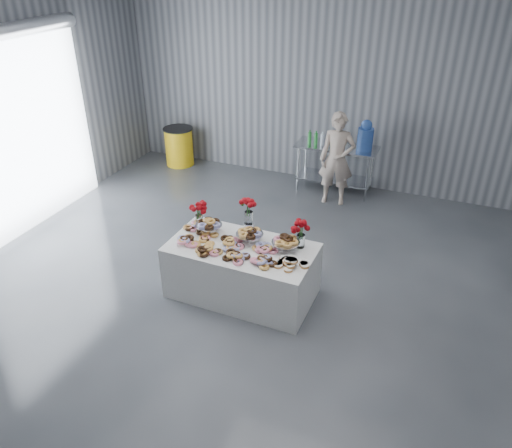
{
  "coord_description": "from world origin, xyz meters",
  "views": [
    {
      "loc": [
        2.3,
        -4.49,
        4.2
      ],
      "look_at": [
        0.15,
        0.75,
        0.96
      ],
      "focal_mm": 35.0,
      "sensor_mm": 36.0,
      "label": 1
    }
  ],
  "objects": [
    {
      "name": "donut_mounds",
      "position": [
        0.06,
        0.42,
        0.8
      ],
      "size": [
        1.82,
        0.83,
        0.09
      ],
      "primitive_type": null,
      "rotation": [
        0.0,
        0.0,
        -0.02
      ],
      "color": "#E8AD54",
      "rests_on": "display_table"
    },
    {
      "name": "bouquet_center",
      "position": [
        0.01,
        0.83,
        1.13
      ],
      "size": [
        0.26,
        0.26,
        0.57
      ],
      "color": "silver",
      "rests_on": "display_table"
    },
    {
      "name": "danish_pile",
      "position": [
        0.81,
        0.31,
        0.81
      ],
      "size": [
        0.48,
        0.48,
        0.11
      ],
      "primitive_type": null,
      "color": "silver",
      "rests_on": "display_table"
    },
    {
      "name": "cake_stand_left",
      "position": [
        -0.49,
        0.63,
        0.89
      ],
      "size": [
        0.36,
        0.36,
        0.17
      ],
      "color": "silver",
      "rests_on": "display_table"
    },
    {
      "name": "cake_stand_right",
      "position": [
        0.61,
        0.62,
        0.89
      ],
      "size": [
        0.36,
        0.36,
        0.17
      ],
      "color": "silver",
      "rests_on": "display_table"
    },
    {
      "name": "person",
      "position": [
        0.51,
        3.63,
        0.84
      ],
      "size": [
        0.66,
        0.48,
        1.67
      ],
      "primitive_type": "imported",
      "rotation": [
        0.0,
        0.0,
        0.14
      ],
      "color": "#CC8C93",
      "rests_on": "ground"
    },
    {
      "name": "cake_stand_mid",
      "position": [
        0.11,
        0.62,
        0.89
      ],
      "size": [
        0.36,
        0.36,
        0.17
      ],
      "color": "silver",
      "rests_on": "display_table"
    },
    {
      "name": "bouquet_left",
      "position": [
        -0.69,
        0.74,
        1.05
      ],
      "size": [
        0.26,
        0.26,
        0.42
      ],
      "color": "white",
      "rests_on": "display_table"
    },
    {
      "name": "room_walls",
      "position": [
        -0.27,
        0.07,
        2.64
      ],
      "size": [
        8.04,
        9.04,
        4.02
      ],
      "color": "gray",
      "rests_on": "ground"
    },
    {
      "name": "ground",
      "position": [
        0.0,
        0.0,
        0.0
      ],
      "size": [
        9.0,
        9.0,
        0.0
      ],
      "primitive_type": "plane",
      "color": "#3A3D42",
      "rests_on": "ground"
    },
    {
      "name": "bouquet_right",
      "position": [
        0.76,
        0.76,
        1.05
      ],
      "size": [
        0.26,
        0.26,
        0.42
      ],
      "color": "white",
      "rests_on": "display_table"
    },
    {
      "name": "display_table",
      "position": [
        0.06,
        0.47,
        0.38
      ],
      "size": [
        1.92,
        1.03,
        0.75
      ],
      "primitive_type": "cube",
      "rotation": [
        0.0,
        0.0,
        -0.02
      ],
      "color": "white",
      "rests_on": "ground"
    },
    {
      "name": "drink_bottles",
      "position": [
        0.06,
        4.0,
        1.04
      ],
      "size": [
        0.54,
        0.08,
        0.27
      ],
      "primitive_type": null,
      "color": "#268C33",
      "rests_on": "prep_table"
    },
    {
      "name": "prep_table",
      "position": [
        0.38,
        4.1,
        0.62
      ],
      "size": [
        1.5,
        0.6,
        0.9
      ],
      "color": "silver",
      "rests_on": "ground"
    },
    {
      "name": "water_jug",
      "position": [
        0.88,
        4.1,
        1.15
      ],
      "size": [
        0.28,
        0.28,
        0.55
      ],
      "color": "#3A67C5",
      "rests_on": "prep_table"
    },
    {
      "name": "trash_barrel",
      "position": [
        -2.98,
        4.1,
        0.4
      ],
      "size": [
        0.62,
        0.62,
        0.8
      ],
      "rotation": [
        0.0,
        0.0,
        -0.0
      ],
      "color": "yellow",
      "rests_on": "ground"
    }
  ]
}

